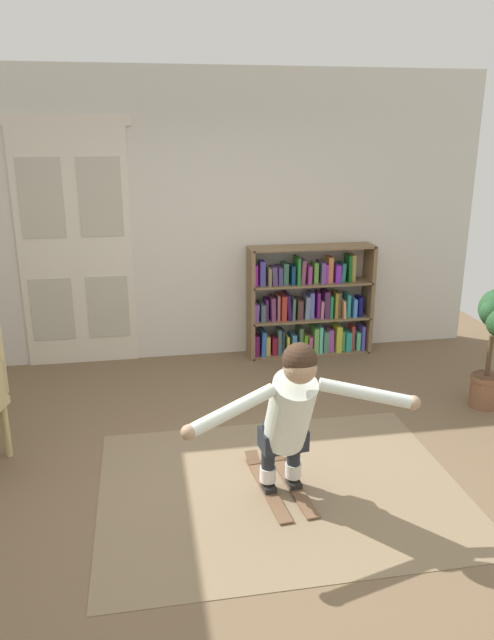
{
  "coord_description": "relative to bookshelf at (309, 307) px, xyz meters",
  "views": [
    {
      "loc": [
        -0.56,
        -3.53,
        2.33
      ],
      "look_at": [
        0.14,
        0.42,
        1.05
      ],
      "focal_mm": 33.83,
      "sensor_mm": 36.0,
      "label": 1
    }
  ],
  "objects": [
    {
      "name": "bookshelf",
      "position": [
        0.0,
        0.0,
        0.0
      ],
      "size": [
        1.32,
        0.3,
        1.17
      ],
      "color": "brown",
      "rests_on": "ground"
    },
    {
      "name": "back_wall",
      "position": [
        -1.15,
        0.21,
        0.93
      ],
      "size": [
        6.0,
        0.1,
        2.9
      ],
      "primitive_type": "cube",
      "color": "beige",
      "rests_on": "ground"
    },
    {
      "name": "rug",
      "position": [
        -0.87,
        -2.47,
        -0.52
      ],
      "size": [
        2.42,
        1.87,
        0.01
      ],
      "primitive_type": "cube",
      "color": "#816D51",
      "rests_on": "ground"
    },
    {
      "name": "double_door",
      "position": [
        -2.35,
        0.15,
        0.71
      ],
      "size": [
        1.22,
        0.05,
        2.45
      ],
      "color": "beige",
      "rests_on": "ground"
    },
    {
      "name": "skis_pair",
      "position": [
        -0.87,
        -2.44,
        -0.5
      ],
      "size": [
        0.35,
        0.83,
        0.07
      ],
      "color": "brown",
      "rests_on": "rug"
    },
    {
      "name": "person_skier",
      "position": [
        -0.86,
        -2.64,
        0.14
      ],
      "size": [
        1.47,
        0.65,
        1.07
      ],
      "color": "white",
      "rests_on": "skis_pair"
    },
    {
      "name": "ground_plane",
      "position": [
        -1.15,
        -2.39,
        -0.52
      ],
      "size": [
        7.2,
        7.2,
        0.0
      ],
      "primitive_type": "plane",
      "color": "brown"
    }
  ]
}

